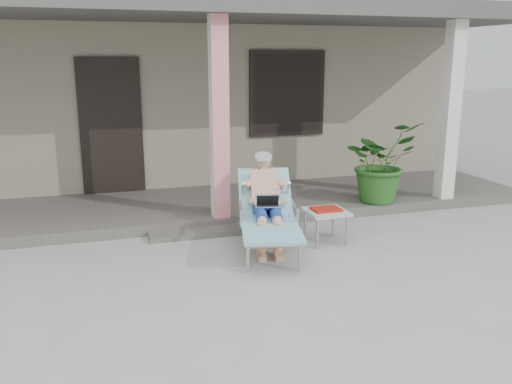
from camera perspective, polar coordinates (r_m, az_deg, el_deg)
name	(u,v)px	position (r m, az deg, el deg)	size (l,w,h in m)	color
ground	(271,289)	(5.45, 1.59, -10.20)	(60.00, 60.00, 0.00)	#9E9E99
house	(170,87)	(11.34, -8.99, 10.90)	(10.40, 5.40, 3.30)	gray
porch_deck	(208,206)	(8.16, -5.09, -1.43)	(10.00, 2.00, 0.15)	#605B56
porch_overhang	(204,16)	(7.84, -5.44, 17.95)	(10.00, 2.30, 2.85)	silver
porch_step	(226,231)	(7.10, -3.15, -4.07)	(2.00, 0.30, 0.07)	#605B56
lounger	(267,191)	(6.44, 1.21, 0.15)	(1.01, 1.80, 1.13)	#B7B7BC
side_table	(326,213)	(6.72, 7.38, -2.25)	(0.50, 0.50, 0.44)	#B8B8B3
potted_palm	(380,162)	(8.18, 12.94, 3.11)	(1.07, 0.93, 1.19)	#26591E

